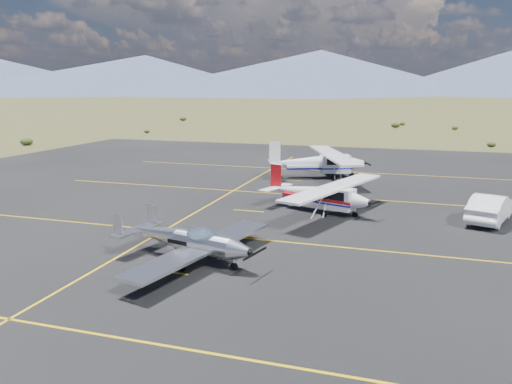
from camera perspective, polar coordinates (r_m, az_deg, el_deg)
The scene contains 6 objects.
ground at distance 23.51m, azimuth 0.35°, elevation -7.00°, with size 1600.00×1600.00×0.00m, color #383D1C.
apron at distance 29.98m, azimuth 4.30°, elevation -2.82°, with size 72.00×72.00×0.02m, color black.
aircraft_low_wing at distance 22.35m, azimuth -7.55°, elevation -5.54°, with size 6.74×9.24×2.00m.
aircraft_cessna at distance 31.07m, azimuth 7.20°, elevation -0.12°, with size 7.28×10.34×2.66m.
aircraft_plain at distance 42.73m, azimuth 7.18°, elevation 3.46°, with size 8.80×11.93×3.11m.
sedan at distance 31.61m, azimuth 25.18°, elevation -1.65°, with size 1.71×4.90×1.61m, color white.
Camera 1 is at (6.53, -21.25, 7.65)m, focal length 35.00 mm.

